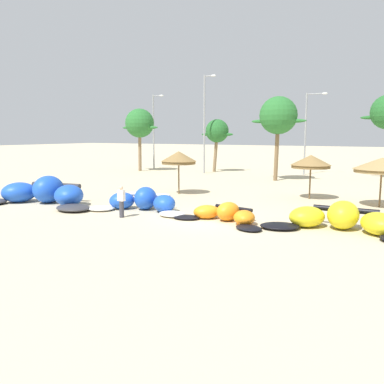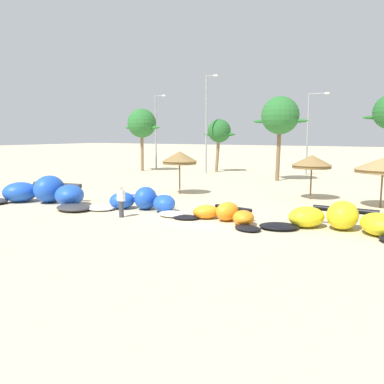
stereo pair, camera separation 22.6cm
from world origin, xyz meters
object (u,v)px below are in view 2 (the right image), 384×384
object	(u,v)px
kite_far_left	(44,193)
lamppost_east_center	(310,129)
lamppost_west_center	(207,120)
kite_left	(143,202)
person_by_umbrellas	(121,201)
beach_umbrella_middle	(312,162)
kite_left_of_center	(224,214)
palm_left	(219,132)
beach_umbrella_near_van	(180,158)
palm_leftmost	(142,124)
kite_center	(341,220)
lamppost_west	(157,128)
palm_left_of_gap	(280,116)
beach_umbrella_near_palms	(383,165)

from	to	relation	value
kite_far_left	lamppost_east_center	bearing A→B (deg)	69.91
kite_far_left	lamppost_west_center	distance (m)	22.61
kite_left	person_by_umbrellas	bearing A→B (deg)	-84.69
lamppost_east_center	beach_umbrella_middle	bearing A→B (deg)	-75.34
kite_left_of_center	palm_left	world-z (taller)	palm_left
beach_umbrella_near_van	palm_leftmost	size ratio (longest dim) A/B	0.43
kite_left	kite_center	xyz separation A→B (m)	(10.41, 0.47, -0.00)
kite_center	palm_left	bearing A→B (deg)	127.10
lamppost_west	lamppost_west_center	bearing A→B (deg)	-17.11
palm_left_of_gap	kite_left	bearing A→B (deg)	-96.19
person_by_umbrellas	palm_left_of_gap	distance (m)	20.58
kite_left_of_center	beach_umbrella_middle	xyz separation A→B (m)	(1.92, 8.99, 2.10)
lamppost_west	lamppost_east_center	world-z (taller)	lamppost_west
kite_left	lamppost_west	world-z (taller)	lamppost_west
kite_far_left	palm_left	xyz separation A→B (m)	(-0.19, 24.35, 3.84)
beach_umbrella_near_van	palm_leftmost	xyz separation A→B (m)	(-13.29, 13.29, 2.81)
kite_left_of_center	kite_center	xyz separation A→B (m)	(5.23, 0.84, 0.13)
kite_left	beach_umbrella_near_palms	size ratio (longest dim) A/B	1.91
kite_left_of_center	person_by_umbrellas	xyz separation A→B (m)	(-4.99, -1.70, 0.47)
beach_umbrella_middle	person_by_umbrellas	bearing A→B (deg)	-122.86
kite_left_of_center	kite_far_left	bearing A→B (deg)	-175.68
beach_umbrella_middle	beach_umbrella_near_palms	size ratio (longest dim) A/B	0.91
kite_far_left	beach_umbrella_near_van	distance (m)	9.27
kite_center	person_by_umbrellas	world-z (taller)	person_by_umbrellas
kite_center	lamppost_west	xyz separation A→B (m)	(-25.81, 22.89, 4.50)
palm_leftmost	palm_left_of_gap	distance (m)	16.83
beach_umbrella_near_van	beach_umbrella_near_palms	size ratio (longest dim) A/B	0.95
beach_umbrella_near_palms	person_by_umbrellas	xyz separation A→B (m)	(-11.17, -9.62, -1.64)
kite_left	kite_center	distance (m)	10.42
kite_left	person_by_umbrellas	xyz separation A→B (m)	(0.19, -2.06, 0.33)
lamppost_west_center	beach_umbrella_near_van	bearing A→B (deg)	-69.12
beach_umbrella_near_van	person_by_umbrellas	size ratio (longest dim) A/B	1.87
kite_center	beach_umbrella_near_van	xyz separation A→B (m)	(-11.91, 5.84, 2.09)
beach_umbrella_near_palms	lamppost_west_center	bearing A→B (deg)	144.26
beach_umbrella_middle	lamppost_west	size ratio (longest dim) A/B	0.32
beach_umbrella_near_palms	kite_left	bearing A→B (deg)	-146.39
kite_far_left	lamppost_east_center	size ratio (longest dim) A/B	1.01
kite_far_left	kite_left	bearing A→B (deg)	10.84
beach_umbrella_near_van	beach_umbrella_middle	world-z (taller)	beach_umbrella_near_van
kite_center	lamppost_east_center	size ratio (longest dim) A/B	0.83
kite_left_of_center	lamppost_west_center	bearing A→B (deg)	119.98
palm_left	palm_left_of_gap	distance (m)	10.21
person_by_umbrellas	lamppost_east_center	distance (m)	27.05
beach_umbrella_near_palms	lamppost_west	size ratio (longest dim) A/B	0.35
kite_left_of_center	beach_umbrella_near_palms	size ratio (longest dim) A/B	1.63
kite_center	palm_left_of_gap	size ratio (longest dim) A/B	0.93
lamppost_west	palm_leftmost	bearing A→B (deg)	-80.86
kite_left_of_center	beach_umbrella_middle	size ratio (longest dim) A/B	1.79
lamppost_west_center	beach_umbrella_middle	bearing A→B (deg)	-40.74
kite_left	palm_left	bearing A→B (deg)	106.18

